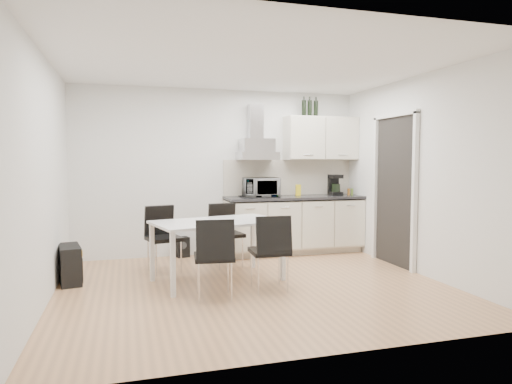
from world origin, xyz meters
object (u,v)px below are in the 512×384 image
Objects in this scene: dining_table at (218,227)px; chair_far_left at (164,239)px; chair_far_right at (227,235)px; chair_near_left at (214,258)px; chair_near_right at (269,252)px; guitar_amp at (70,264)px; floor_speaker at (182,247)px; kitchenette at (296,201)px.

chair_far_left is (-0.60, 0.63, -0.24)m from dining_table.
chair_far_right is 1.47m from chair_near_left.
chair_near_left is (0.42, -1.32, 0.00)m from chair_far_left.
chair_far_left and chair_far_right have the same top height.
dining_table is 1.92× the size of chair_far_right.
guitar_amp is (-2.24, 0.95, -0.21)m from chair_near_right.
guitar_amp reaches higher than floor_speaker.
chair_near_left is 0.68m from chair_near_right.
chair_far_left is 1.51× the size of guitar_amp.
kitchenette is 2.86× the size of chair_far_left.
chair_near_right is at bearing -62.47° from dining_table.
chair_near_left is at bearing 63.82° from chair_far_right.
kitchenette is 3.49m from guitar_amp.
dining_table is 2.89× the size of guitar_amp.
chair_far_left is 1.62m from chair_near_right.
dining_table is 0.75m from chair_near_left.
chair_near_left reaches higher than guitar_amp.
chair_near_left is (-1.73, -2.04, -0.39)m from kitchenette.
chair_near_right is (-1.06, -1.92, -0.39)m from kitchenette.
chair_near_left is at bearing 93.02° from chair_far_left.
dining_table is 0.90m from chair_far_left.
guitar_amp is (-2.02, -0.33, -0.21)m from chair_far_right.
chair_near_right is (0.67, 0.12, 0.00)m from chair_near_left.
dining_table is 1.92× the size of chair_far_left.
dining_table is at bearing 60.86° from chair_far_right.
dining_table is at bearing -138.84° from kitchenette.
guitar_amp is at bearing -2.77° from chair_far_left.
dining_table is 1.63m from floor_speaker.
chair_far_right is 2.06m from guitar_amp.
chair_far_right reaches higher than floor_speaker.
chair_far_left is 1.00× the size of chair_near_left.
chair_far_right is at bearing 55.99° from dining_table.
chair_far_right is (0.87, 0.08, 0.00)m from chair_far_left.
chair_far_right is (0.27, 0.72, -0.24)m from dining_table.
floor_speaker is at bearing -125.89° from chair_far_left.
kitchenette reaches higher than guitar_amp.
floor_speaker is (-1.81, 0.17, -0.68)m from kitchenette.
kitchenette reaches higher than chair_near_right.
dining_table is 5.44× the size of floor_speaker.
chair_far_left is 0.87m from chair_far_right.
dining_table is at bearing -96.15° from floor_speaker.
kitchenette is at bearing 56.14° from chair_near_left.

